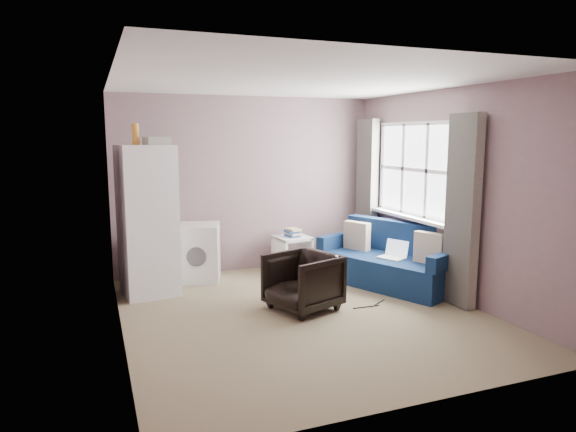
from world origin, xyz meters
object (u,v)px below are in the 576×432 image
object	(u,v)px
side_table	(292,251)
sofa	(391,262)
armchair	(303,279)
washing_machine	(199,251)
fridge	(148,220)

from	to	relation	value
side_table	sofa	size ratio (longest dim) A/B	0.32
armchair	side_table	size ratio (longest dim) A/B	1.13
armchair	washing_machine	xyz separation A→B (m)	(-0.86, 1.60, 0.05)
fridge	sofa	bearing A→B (deg)	-20.92
fridge	side_table	distance (m)	2.18
armchair	sofa	size ratio (longest dim) A/B	0.36
fridge	washing_machine	xyz separation A→B (m)	(0.68, 0.37, -0.53)
side_table	sofa	world-z (taller)	sofa
armchair	fridge	size ratio (longest dim) A/B	0.34
sofa	washing_machine	bearing A→B (deg)	130.89
fridge	sofa	xyz separation A→B (m)	(3.01, -0.72, -0.64)
armchair	sofa	bearing A→B (deg)	89.78
armchair	side_table	xyz separation A→B (m)	(0.50, 1.60, -0.06)
armchair	sofa	world-z (taller)	sofa
sofa	armchair	bearing A→B (deg)	175.02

